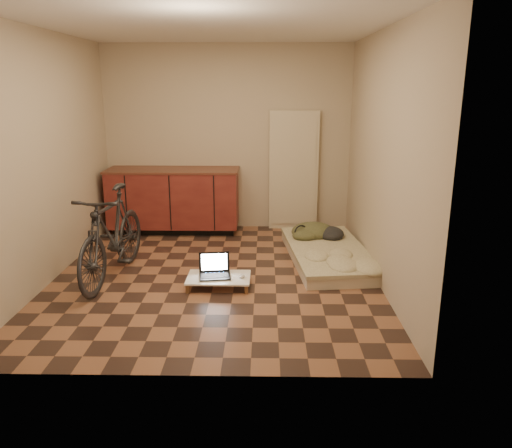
{
  "coord_description": "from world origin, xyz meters",
  "views": [
    {
      "loc": [
        0.54,
        -5.18,
        2.03
      ],
      "look_at": [
        0.44,
        0.14,
        0.55
      ],
      "focal_mm": 35.0,
      "sensor_mm": 36.0,
      "label": 1
    }
  ],
  "objects_px": {
    "bicycle": "(112,230)",
    "laptop": "(215,271)",
    "lap_desk": "(219,278)",
    "futon": "(328,254)"
  },
  "relations": [
    {
      "from": "futon",
      "to": "laptop",
      "type": "bearing_deg",
      "value": -154.01
    },
    {
      "from": "lap_desk",
      "to": "bicycle",
      "type": "bearing_deg",
      "value": 170.09
    },
    {
      "from": "lap_desk",
      "to": "laptop",
      "type": "distance_m",
      "value": 0.09
    },
    {
      "from": "laptop",
      "to": "lap_desk",
      "type": "bearing_deg",
      "value": -50.86
    },
    {
      "from": "bicycle",
      "to": "futon",
      "type": "height_order",
      "value": "bicycle"
    },
    {
      "from": "bicycle",
      "to": "laptop",
      "type": "distance_m",
      "value": 1.19
    },
    {
      "from": "lap_desk",
      "to": "laptop",
      "type": "bearing_deg",
      "value": 137.34
    },
    {
      "from": "futon",
      "to": "laptop",
      "type": "height_order",
      "value": "laptop"
    },
    {
      "from": "bicycle",
      "to": "lap_desk",
      "type": "bearing_deg",
      "value": -4.23
    },
    {
      "from": "bicycle",
      "to": "lap_desk",
      "type": "relative_size",
      "value": 2.57
    }
  ]
}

